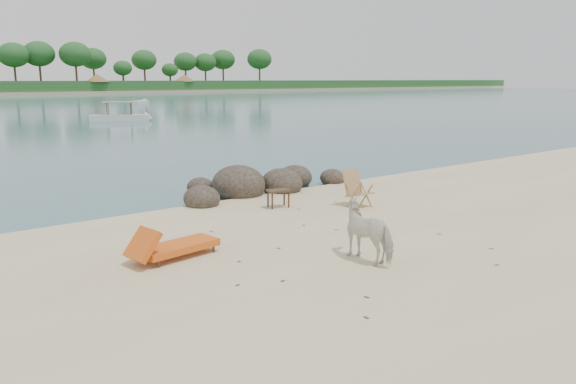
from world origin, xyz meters
The scene contains 8 objects.
boulders centered at (1.48, 6.52, 0.23)m, with size 6.33×2.83×1.23m.
cow centered at (-0.63, -0.58, 0.59)m, with size 0.63×1.39×1.18m, color white.
side_table centered at (0.68, 4.24, 0.25)m, with size 0.62×0.40×0.50m, color black, non-canonical shape.
lounge_chair centered at (-3.59, 1.92, 0.31)m, with size 2.05×0.72×0.61m, color orange, non-canonical shape.
deck_chair centered at (2.54, 2.91, 0.51)m, with size 0.66×0.72×1.03m, color tan, non-canonical shape.
boat_mid centered at (10.05, 39.98, 1.36)m, with size 5.57×1.25×2.72m, color silver, non-canonical shape.
boat_far centered at (25.45, 71.39, 0.28)m, with size 4.90×1.10×0.57m, color silver, non-canonical shape.
dead_leaves centered at (-0.82, 0.71, 0.00)m, with size 6.09×6.54×0.00m.
Camera 1 is at (-8.52, -8.08, 3.58)m, focal length 35.00 mm.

